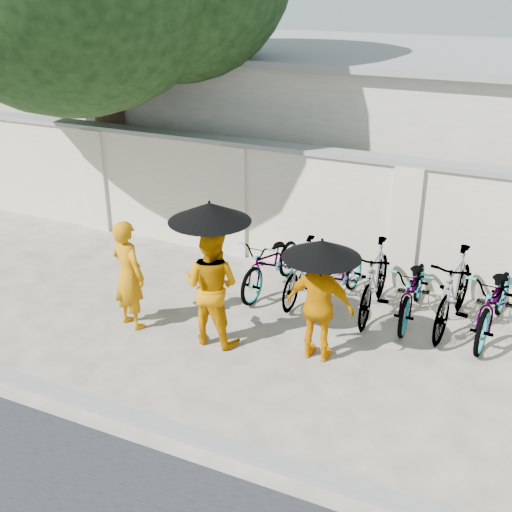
% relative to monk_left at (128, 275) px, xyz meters
% --- Properties ---
extents(ground, '(80.00, 80.00, 0.00)m').
position_rel_monk_left_xyz_m(ground, '(1.21, -0.13, -0.81)').
color(ground, '#B4A794').
extents(kerb, '(40.00, 0.16, 0.12)m').
position_rel_monk_left_xyz_m(kerb, '(1.21, -1.83, -0.75)').
color(kerb, gray).
rests_on(kerb, ground).
extents(compound_wall, '(20.00, 0.30, 2.00)m').
position_rel_monk_left_xyz_m(compound_wall, '(2.21, 3.07, 0.19)').
color(compound_wall, beige).
rests_on(compound_wall, ground).
extents(building_behind, '(14.00, 6.00, 3.20)m').
position_rel_monk_left_xyz_m(building_behind, '(3.21, 6.87, 0.79)').
color(building_behind, beige).
rests_on(building_behind, ground).
extents(monk_left, '(0.68, 0.54, 1.61)m').
position_rel_monk_left_xyz_m(monk_left, '(0.00, 0.00, 0.00)').
color(monk_left, '#BE7205').
rests_on(monk_left, ground).
extents(monk_center, '(0.83, 0.65, 1.68)m').
position_rel_monk_left_xyz_m(monk_center, '(1.26, 0.13, 0.03)').
color(monk_center, '#C57500').
rests_on(monk_center, ground).
extents(parasol_center, '(1.07, 1.07, 1.10)m').
position_rel_monk_left_xyz_m(parasol_center, '(1.31, 0.05, 1.12)').
color(parasol_center, black).
rests_on(parasol_center, ground).
extents(monk_right, '(0.91, 0.38, 1.55)m').
position_rel_monk_left_xyz_m(monk_right, '(2.74, 0.32, -0.03)').
color(monk_right, '#D78200').
rests_on(monk_right, ground).
extents(parasol_right, '(0.99, 0.99, 0.85)m').
position_rel_monk_left_xyz_m(parasol_right, '(2.76, 0.24, 0.80)').
color(parasol_right, black).
rests_on(parasol_right, ground).
extents(bike_0, '(0.79, 1.85, 0.95)m').
position_rel_monk_left_xyz_m(bike_0, '(1.37, 1.91, -0.33)').
color(bike_0, slate).
rests_on(bike_0, ground).
extents(bike_1, '(0.47, 1.59, 0.95)m').
position_rel_monk_left_xyz_m(bike_1, '(1.93, 1.83, -0.33)').
color(bike_1, slate).
rests_on(bike_1, ground).
extents(bike_2, '(0.78, 1.71, 0.87)m').
position_rel_monk_left_xyz_m(bike_2, '(2.50, 1.93, -0.37)').
color(bike_2, slate).
rests_on(bike_2, ground).
extents(bike_3, '(0.61, 1.85, 1.10)m').
position_rel_monk_left_xyz_m(bike_3, '(3.06, 1.83, -0.26)').
color(bike_3, slate).
rests_on(bike_3, ground).
extents(bike_4, '(0.69, 1.80, 0.94)m').
position_rel_monk_left_xyz_m(bike_4, '(3.62, 1.93, -0.34)').
color(bike_4, slate).
rests_on(bike_4, ground).
extents(bike_5, '(0.71, 1.94, 1.14)m').
position_rel_monk_left_xyz_m(bike_5, '(4.19, 1.91, -0.24)').
color(bike_5, slate).
rests_on(bike_5, ground).
extents(bike_6, '(0.87, 2.03, 1.04)m').
position_rel_monk_left_xyz_m(bike_6, '(4.75, 1.96, -0.29)').
color(bike_6, slate).
rests_on(bike_6, ground).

